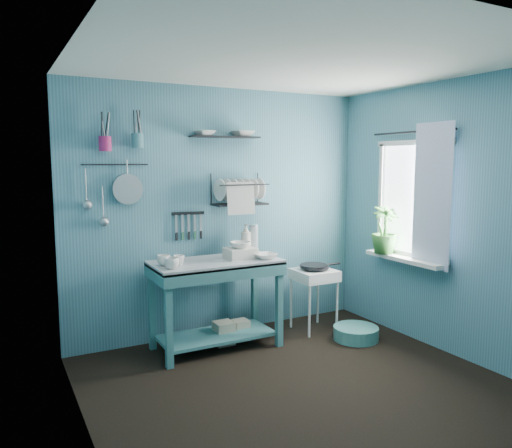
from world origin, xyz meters
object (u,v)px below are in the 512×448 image
frying_pan (314,266)px  wash_tub (240,253)px  work_counter (216,304)px  utensil_cup_magenta (105,144)px  colander (128,189)px  mug_right (164,260)px  water_bottle (254,239)px  mug_mid (179,260)px  hotplate_stand (314,300)px  utensil_cup_teal (137,141)px  potted_plant (384,230)px  storage_tin_small (241,330)px  storage_tin_large (224,333)px  floor_basin (356,333)px  mug_left (172,263)px  dish_rack (240,189)px

frying_pan → wash_tub: bearing=-179.8°
wash_tub → work_counter: bearing=175.4°
frying_pan → utensil_cup_magenta: bearing=170.2°
frying_pan → colander: bearing=168.2°
mug_right → water_bottle: 1.05m
work_counter → utensil_cup_magenta: (-0.91, 0.33, 1.50)m
mug_mid → hotplate_stand: bearing=1.7°
utensil_cup_teal → potted_plant: utensil_cup_teal is taller
hotplate_stand → storage_tin_small: 0.85m
mug_right → utensil_cup_teal: size_ratio=0.95×
work_counter → utensil_cup_magenta: size_ratio=9.20×
mug_right → storage_tin_large: (0.60, 0.05, -0.79)m
work_counter → wash_tub: wash_tub is taller
mug_right → water_bottle: water_bottle is taller
utensil_cup_teal → utensil_cup_magenta: bearing=180.0°
frying_pan → storage_tin_small: (-0.81, 0.10, -0.58)m
colander → floor_basin: colander is taller
storage_tin_small → potted_plant: bearing=-18.4°
colander → storage_tin_large: 1.65m
mug_right → potted_plant: bearing=-10.0°
mug_mid → water_bottle: 0.95m
utensil_cup_teal → frying_pan: bearing=-11.4°
mug_mid → utensil_cup_magenta: size_ratio=0.77×
utensil_cup_magenta → water_bottle: bearing=-4.5°
mug_mid → storage_tin_small: (0.68, 0.14, -0.79)m
hotplate_stand → mug_left: bearing=174.7°
dish_rack → colander: 1.11m
mug_mid → storage_tin_large: mug_mid is taller
colander → work_counter: bearing=-27.0°
water_bottle → storage_tin_large: water_bottle is taller
work_counter → mug_left: (-0.48, -0.16, 0.47)m
mug_right → hotplate_stand: size_ratio=0.19×
potted_plant → mug_right: bearing=170.0°
utensil_cup_magenta → floor_basin: 3.00m
mug_mid → work_counter: bearing=9.0°
work_counter → wash_tub: bearing=-11.1°
work_counter → frying_pan: work_counter is taller
work_counter → mug_mid: size_ratio=11.96×
wash_tub → colander: colander is taller
utensil_cup_teal → floor_basin: bearing=-22.3°
hotplate_stand → colander: bearing=157.8°
hotplate_stand → frying_pan: (0.00, 0.00, 0.36)m
hotplate_stand → dish_rack: size_ratio=1.18×
mug_mid → utensil_cup_magenta: bearing=143.3°
utensil_cup_magenta → storage_tin_large: utensil_cup_magenta is taller
work_counter → water_bottle: (0.52, 0.22, 0.56)m
wash_tub → floor_basin: size_ratio=0.62×
frying_pan → potted_plant: (0.60, -0.37, 0.39)m
water_bottle → storage_tin_small: bearing=-147.5°
water_bottle → frying_pan: water_bottle is taller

